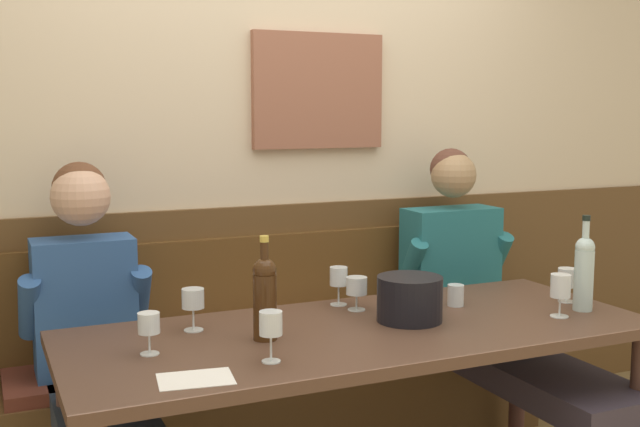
# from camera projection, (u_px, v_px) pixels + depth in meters

# --- Properties ---
(room_wall_back) EXTENTS (6.80, 0.12, 2.80)m
(room_wall_back) POSITION_uv_depth(u_px,v_px,m) (267.00, 130.00, 3.46)
(room_wall_back) COLOR beige
(room_wall_back) RESTS_ON ground
(wood_wainscot_panel) EXTENTS (6.80, 0.03, 1.07)m
(wood_wainscot_panel) POSITION_uv_depth(u_px,v_px,m) (273.00, 322.00, 3.53)
(wood_wainscot_panel) COLOR brown
(wood_wainscot_panel) RESTS_ON ground
(wall_bench) EXTENTS (2.35, 0.42, 0.94)m
(wall_bench) POSITION_uv_depth(u_px,v_px,m) (290.00, 390.00, 3.37)
(wall_bench) COLOR brown
(wall_bench) RESTS_ON ground
(dining_table) EXTENTS (2.05, 0.82, 0.74)m
(dining_table) POSITION_uv_depth(u_px,v_px,m) (362.00, 350.00, 2.71)
(dining_table) COLOR #4E3427
(dining_table) RESTS_ON ground
(person_center_right_seat) EXTENTS (0.48, 1.26, 1.30)m
(person_center_right_seat) POSITION_uv_depth(u_px,v_px,m) (99.00, 357.00, 2.66)
(person_center_right_seat) COLOR #342B2F
(person_center_right_seat) RESTS_ON ground
(person_right_seat) EXTENTS (0.54, 1.25, 1.32)m
(person_right_seat) POSITION_uv_depth(u_px,v_px,m) (495.00, 312.00, 3.32)
(person_right_seat) COLOR #24303F
(person_right_seat) RESTS_ON ground
(ice_bucket) EXTENTS (0.24, 0.24, 0.16)m
(ice_bucket) POSITION_uv_depth(u_px,v_px,m) (410.00, 299.00, 2.77)
(ice_bucket) COLOR black
(ice_bucket) RESTS_ON dining_table
(wine_bottle_clear_water) EXTENTS (0.07, 0.07, 0.36)m
(wine_bottle_clear_water) POSITION_uv_depth(u_px,v_px,m) (584.00, 270.00, 2.91)
(wine_bottle_clear_water) COLOR silver
(wine_bottle_clear_water) RESTS_ON dining_table
(wine_bottle_amber_mid) EXTENTS (0.08, 0.08, 0.35)m
(wine_bottle_amber_mid) POSITION_uv_depth(u_px,v_px,m) (265.00, 296.00, 2.54)
(wine_bottle_amber_mid) COLOR #3C220F
(wine_bottle_amber_mid) RESTS_ON dining_table
(wine_glass_near_bucket) EXTENTS (0.07, 0.07, 0.16)m
(wine_glass_near_bucket) POSITION_uv_depth(u_px,v_px,m) (561.00, 287.00, 2.82)
(wine_glass_near_bucket) COLOR silver
(wine_glass_near_bucket) RESTS_ON dining_table
(wine_glass_center_front) EXTENTS (0.07, 0.07, 0.15)m
(wine_glass_center_front) POSITION_uv_depth(u_px,v_px,m) (339.00, 279.00, 3.00)
(wine_glass_center_front) COLOR silver
(wine_glass_center_front) RESTS_ON dining_table
(wine_glass_center_rear) EXTENTS (0.08, 0.08, 0.15)m
(wine_glass_center_rear) POSITION_uv_depth(u_px,v_px,m) (193.00, 300.00, 2.65)
(wine_glass_center_rear) COLOR silver
(wine_glass_center_rear) RESTS_ON dining_table
(wine_glass_right_end) EXTENTS (0.07, 0.07, 0.16)m
(wine_glass_right_end) POSITION_uv_depth(u_px,v_px,m) (271.00, 326.00, 2.31)
(wine_glass_right_end) COLOR silver
(wine_glass_right_end) RESTS_ON dining_table
(wine_glass_left_end) EXTENTS (0.07, 0.07, 0.13)m
(wine_glass_left_end) POSITION_uv_depth(u_px,v_px,m) (149.00, 326.00, 2.39)
(wine_glass_left_end) COLOR silver
(wine_glass_left_end) RESTS_ON dining_table
(wine_glass_by_bottle) EXTENTS (0.08, 0.08, 0.13)m
(wine_glass_by_bottle) POSITION_uv_depth(u_px,v_px,m) (357.00, 288.00, 2.92)
(wine_glass_by_bottle) COLOR silver
(wine_glass_by_bottle) RESTS_ON dining_table
(wine_glass_mid_right) EXTENTS (0.07, 0.07, 0.13)m
(wine_glass_mid_right) POSITION_uv_depth(u_px,v_px,m) (567.00, 280.00, 3.05)
(wine_glass_mid_right) COLOR silver
(wine_glass_mid_right) RESTS_ON dining_table
(water_tumbler_center) EXTENTS (0.06, 0.06, 0.08)m
(water_tumbler_center) POSITION_uv_depth(u_px,v_px,m) (456.00, 295.00, 2.99)
(water_tumbler_center) COLOR silver
(water_tumbler_center) RESTS_ON dining_table
(tasting_sheet_left_guest) EXTENTS (0.23, 0.18, 0.00)m
(tasting_sheet_left_guest) POSITION_uv_depth(u_px,v_px,m) (196.00, 379.00, 2.18)
(tasting_sheet_left_guest) COLOR white
(tasting_sheet_left_guest) RESTS_ON dining_table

